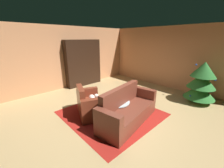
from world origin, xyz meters
TOP-DOWN VIEW (x-y plane):
  - ground_plane at (0.00, 0.00)m, footprint 7.99×7.99m
  - wall_back at (0.00, 3.36)m, footprint 6.49×0.06m
  - wall_left at (-3.21, 0.00)m, footprint 0.06×6.78m
  - area_rug at (-0.01, -0.25)m, footprint 2.58×2.56m
  - bookshelf_unit at (-2.98, 0.78)m, footprint 0.33×1.75m
  - armchair_red at (-0.41, -0.78)m, footprint 1.21×1.01m
  - couch_red at (0.59, -0.22)m, footprint 1.07×2.10m
  - coffee_table at (0.18, -0.22)m, footprint 0.75×0.75m
  - book_stack_on_table at (0.12, -0.18)m, footprint 0.23×0.17m
  - bottle_on_table at (0.21, -0.42)m, footprint 0.08×0.08m
  - decorated_tree at (1.52, 2.57)m, footprint 1.01×1.01m

SIDE VIEW (x-z plane):
  - ground_plane at x=0.00m, z-range 0.00..0.00m
  - area_rug at x=-0.01m, z-range 0.00..0.01m
  - couch_red at x=0.59m, z-range -0.15..0.80m
  - armchair_red at x=-0.41m, z-range -0.13..0.78m
  - coffee_table at x=0.18m, z-range 0.19..0.64m
  - book_stack_on_table at x=0.12m, z-range 0.45..0.51m
  - bottle_on_table at x=0.21m, z-range 0.43..0.66m
  - decorated_tree at x=1.52m, z-range 0.02..1.49m
  - bookshelf_unit at x=-2.98m, z-range 0.00..2.14m
  - wall_back at x=0.00m, z-range 0.00..2.71m
  - wall_left at x=-3.21m, z-range 0.00..2.71m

